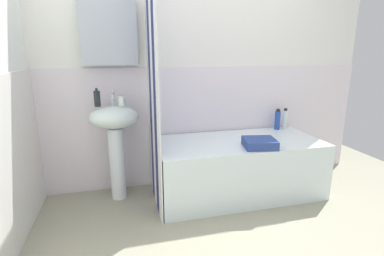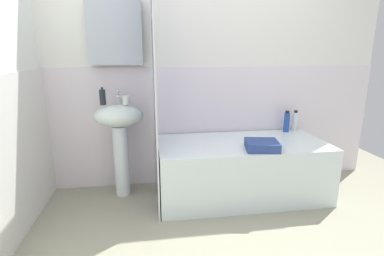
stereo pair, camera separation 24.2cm
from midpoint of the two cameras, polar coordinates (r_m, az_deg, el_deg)
ground_plane at (r=2.22m, az=7.66°, el=-23.28°), size 4.80×5.60×0.04m
wall_back_tiled at (r=2.96m, az=-1.85°, el=10.75°), size 3.60×0.18×2.40m
sink at (r=2.74m, az=-17.27°, el=-0.81°), size 0.44×0.34×0.88m
faucet at (r=2.76m, az=-17.66°, el=5.57°), size 0.03×0.12×0.12m
soap_dispenser at (r=2.72m, az=-20.55°, el=5.42°), size 0.05×0.05×0.16m
toothbrush_cup at (r=2.68m, az=-16.11°, el=5.01°), size 0.06×0.06×0.08m
bathtub at (r=2.85m, az=6.45°, el=-7.60°), size 1.55×0.74×0.53m
shower_curtain at (r=2.49m, az=-10.44°, el=6.54°), size 0.01×0.74×2.00m
shampoo_bottle at (r=3.29m, az=15.76°, el=1.72°), size 0.05×0.05×0.22m
lotion_bottle at (r=3.22m, az=14.33°, el=1.54°), size 0.06×0.06×0.22m
towel_folded at (r=2.59m, az=10.51°, el=-2.96°), size 0.31×0.29×0.08m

